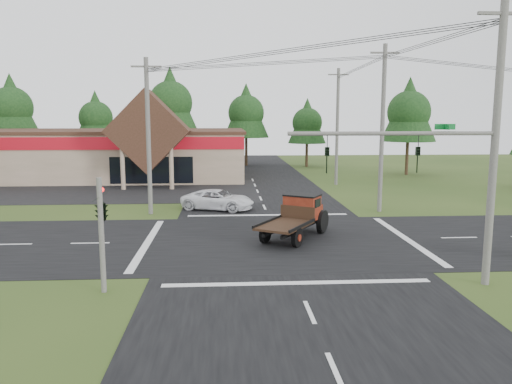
{
  "coord_description": "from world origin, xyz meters",
  "views": [
    {
      "loc": [
        -2.81,
        -26.07,
        6.62
      ],
      "look_at": [
        -1.04,
        3.13,
        2.2
      ],
      "focal_mm": 35.0,
      "sensor_mm": 36.0,
      "label": 1
    }
  ],
  "objects": [
    {
      "name": "tree_row_b",
      "position": [
        -20.0,
        42.0,
        6.7
      ],
      "size": [
        5.6,
        5.6,
        10.1
      ],
      "color": "#332316",
      "rests_on": "ground"
    },
    {
      "name": "ground",
      "position": [
        0.0,
        0.0,
        0.0
      ],
      "size": [
        120.0,
        120.0,
        0.0
      ],
      "primitive_type": "plane",
      "color": "#2D4217",
      "rests_on": "ground"
    },
    {
      "name": "white_pickup",
      "position": [
        -3.4,
        9.37,
        0.72
      ],
      "size": [
        5.67,
        3.98,
        1.44
      ],
      "primitive_type": "imported",
      "rotation": [
        0.0,
        0.0,
        1.23
      ],
      "color": "white",
      "rests_on": "ground"
    },
    {
      "name": "utility_pole_nw",
      "position": [
        -8.0,
        8.0,
        5.39
      ],
      "size": [
        2.0,
        0.3,
        10.5
      ],
      "color": "#595651",
      "rests_on": "ground"
    },
    {
      "name": "utility_pole_nr",
      "position": [
        7.5,
        -7.5,
        5.64
      ],
      "size": [
        2.0,
        0.3,
        11.0
      ],
      "color": "#595651",
      "rests_on": "ground"
    },
    {
      "name": "parking_apron",
      "position": [
        -14.0,
        19.0,
        0.01
      ],
      "size": [
        28.0,
        14.0,
        0.02
      ],
      "primitive_type": "cube",
      "color": "black",
      "rests_on": "ground"
    },
    {
      "name": "road_ns",
      "position": [
        0.0,
        0.0,
        0.01
      ],
      "size": [
        12.0,
        120.0,
        0.02
      ],
      "primitive_type": "cube",
      "color": "black",
      "rests_on": "ground"
    },
    {
      "name": "tree_side_ne",
      "position": [
        18.0,
        30.0,
        7.38
      ],
      "size": [
        6.16,
        6.16,
        11.11
      ],
      "color": "#332316",
      "rests_on": "ground"
    },
    {
      "name": "utility_pole_ne",
      "position": [
        8.0,
        8.0,
        5.89
      ],
      "size": [
        2.0,
        0.3,
        11.5
      ],
      "color": "#595651",
      "rests_on": "ground"
    },
    {
      "name": "tree_row_e",
      "position": [
        8.0,
        40.0,
        6.03
      ],
      "size": [
        5.04,
        5.04,
        9.09
      ],
      "color": "#332316",
      "rests_on": "ground"
    },
    {
      "name": "tree_row_a",
      "position": [
        -30.0,
        40.0,
        8.05
      ],
      "size": [
        6.72,
        6.72,
        12.12
      ],
      "color": "#332316",
      "rests_on": "ground"
    },
    {
      "name": "tree_row_c",
      "position": [
        -10.0,
        41.0,
        8.72
      ],
      "size": [
        7.28,
        7.28,
        13.13
      ],
      "color": "#332316",
      "rests_on": "ground"
    },
    {
      "name": "cvs_building",
      "position": [
        -15.7,
        29.57,
        2.78
      ],
      "size": [
        30.4,
        18.2,
        9.19
      ],
      "color": "gray",
      "rests_on": "ground"
    },
    {
      "name": "road_ew",
      "position": [
        0.0,
        0.0,
        0.01
      ],
      "size": [
        120.0,
        12.0,
        0.02
      ],
      "primitive_type": "cube",
      "color": "black",
      "rests_on": "ground"
    },
    {
      "name": "traffic_signal_mast",
      "position": [
        5.82,
        -7.5,
        4.43
      ],
      "size": [
        8.12,
        0.24,
        7.0
      ],
      "color": "#595651",
      "rests_on": "ground"
    },
    {
      "name": "tree_row_d",
      "position": [
        0.0,
        42.0,
        7.38
      ],
      "size": [
        6.16,
        6.16,
        11.11
      ],
      "color": "#332316",
      "rests_on": "ground"
    },
    {
      "name": "utility_pole_n",
      "position": [
        8.0,
        22.0,
        5.74
      ],
      "size": [
        2.0,
        0.3,
        11.2
      ],
      "color": "#595651",
      "rests_on": "ground"
    },
    {
      "name": "antique_flatbed_truck",
      "position": [
        0.88,
        0.47,
        1.17
      ],
      "size": [
        4.77,
        5.89,
        2.34
      ],
      "primitive_type": null,
      "rotation": [
        0.0,
        0.0,
        -0.56
      ],
      "color": "#55170C",
      "rests_on": "ground"
    },
    {
      "name": "traffic_signal_corner",
      "position": [
        -7.5,
        -7.32,
        3.52
      ],
      "size": [
        0.53,
        2.48,
        4.4
      ],
      "color": "#595651",
      "rests_on": "ground"
    }
  ]
}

